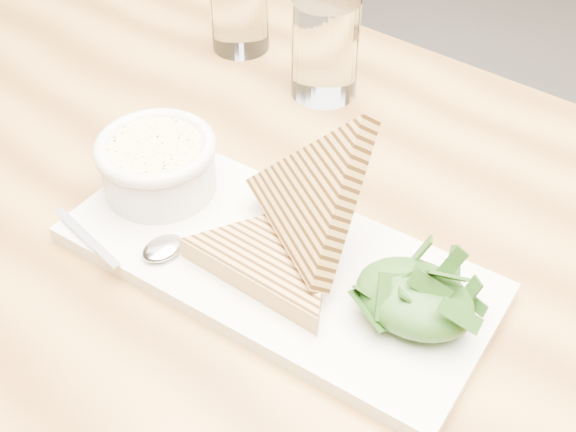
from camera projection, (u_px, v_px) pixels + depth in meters
The scene contains 14 objects.
table_top at pixel (191, 220), 0.74m from camera, with size 1.25×0.83×0.04m, color #B1823E.
table_leg_bl at pixel (102, 139), 1.45m from camera, with size 0.06×0.06×0.70m, color #B1823E.
platter at pixel (276, 261), 0.66m from camera, with size 0.40×0.18×0.02m, color white.
soup_bowl at pixel (159, 170), 0.71m from camera, with size 0.11×0.11×0.04m, color white.
soup at pixel (155, 148), 0.69m from camera, with size 0.09×0.09×0.01m, color #F5DF98.
bowl_rim at pixel (155, 147), 0.69m from camera, with size 0.12×0.12×0.01m, color white.
sandwich_flat at pixel (277, 256), 0.64m from camera, with size 0.17×0.17×0.02m, color tan, non-canonical shape.
sandwich_lean at pixel (312, 197), 0.63m from camera, with size 0.17×0.17×0.10m, color tan, non-canonical shape.
salad_base at pixel (415, 298), 0.59m from camera, with size 0.10×0.08×0.04m, color #1E4A15.
arugula_pile at pixel (416, 292), 0.59m from camera, with size 0.11×0.10×0.05m, color #2C531C, non-canonical shape.
spoon_bowl at pixel (163, 248), 0.65m from camera, with size 0.03×0.04×0.01m, color silver.
spoon_handle at pixel (87, 237), 0.67m from camera, with size 0.10×0.01×0.00m, color silver.
glass_near at pixel (239, 7), 0.92m from camera, with size 0.07×0.07×0.11m, color white.
glass_far at pixel (325, 48), 0.84m from camera, with size 0.08×0.08×0.12m, color white.
Camera 1 is at (0.15, -0.56, 1.23)m, focal length 45.00 mm.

